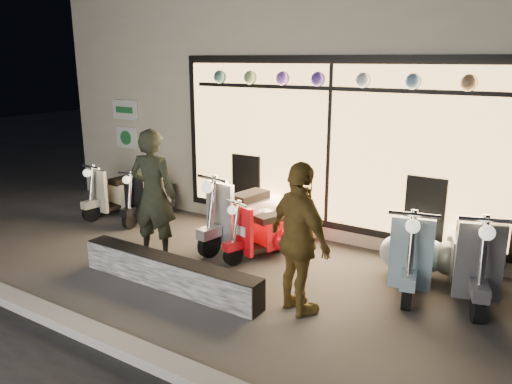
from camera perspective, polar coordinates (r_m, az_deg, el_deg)
ground at (r=6.93m, az=-5.06°, el=-9.12°), size 40.00×40.00×0.00m
kerb at (r=5.64m, az=-18.02°, el=-15.20°), size 40.00×0.25×0.12m
shop_building at (r=10.72m, az=11.43°, el=10.86°), size 10.20×6.23×4.20m
graffiti_barrier at (r=6.50m, az=-9.89°, el=-9.05°), size 2.71×0.28×0.40m
scooter_silver at (r=7.84m, az=-0.99°, el=-2.57°), size 0.67×1.61×1.14m
scooter_red at (r=7.36m, az=1.46°, el=-4.62°), size 0.67×1.22×0.88m
scooter_black at (r=9.27m, az=-11.72°, el=-0.66°), size 0.52×1.31×0.93m
scooter_cream at (r=9.71m, az=-15.00°, el=-0.07°), size 0.52×1.35×0.96m
scooter_blue at (r=6.78m, az=17.47°, el=-6.29°), size 0.72×1.55×1.10m
scooter_grey at (r=6.78m, az=23.32°, el=-6.75°), size 0.81×1.59×1.13m
man at (r=7.28m, az=-11.64°, el=-0.27°), size 0.78×0.61×1.89m
woman at (r=5.58m, az=5.00°, el=-5.45°), size 1.11×0.86×1.76m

